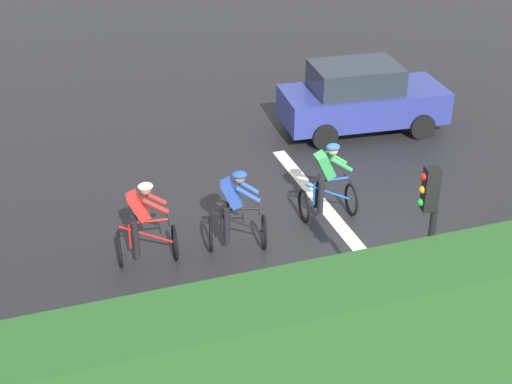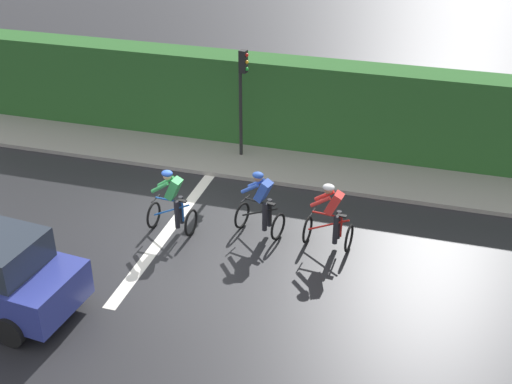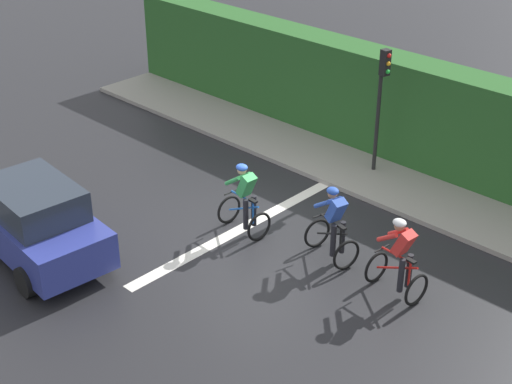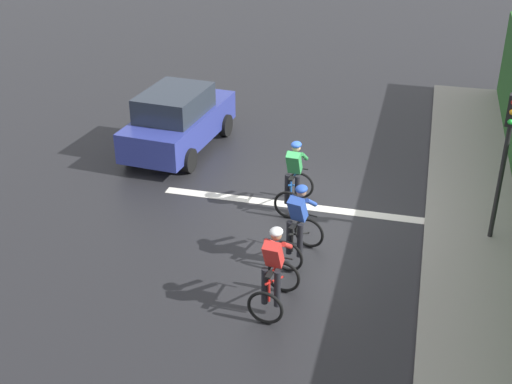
% 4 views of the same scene
% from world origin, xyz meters
% --- Properties ---
extents(ground_plane, '(80.00, 80.00, 0.00)m').
position_xyz_m(ground_plane, '(0.00, 0.00, 0.00)').
color(ground_plane, black).
extents(sidewalk_kerb, '(2.80, 23.04, 0.12)m').
position_xyz_m(sidewalk_kerb, '(-4.11, 2.00, 0.06)').
color(sidewalk_kerb, gray).
rests_on(sidewalk_kerb, ground).
extents(hedge_wall, '(1.10, 23.04, 2.76)m').
position_xyz_m(hedge_wall, '(-5.31, 2.00, 1.38)').
color(hedge_wall, '#265623').
rests_on(hedge_wall, ground).
extents(road_marking_stop_line, '(7.00, 0.30, 0.01)m').
position_xyz_m(road_marking_stop_line, '(0.00, -0.06, 0.00)').
color(road_marking_stop_line, silver).
rests_on(road_marking_stop_line, ground).
extents(cyclist_lead, '(0.78, 1.14, 1.66)m').
position_xyz_m(cyclist_lead, '(-0.11, 3.90, 0.80)').
color(cyclist_lead, black).
rests_on(cyclist_lead, ground).
extents(cyclist_second, '(0.92, 1.21, 1.66)m').
position_xyz_m(cyclist_second, '(-0.22, 2.18, 0.80)').
color(cyclist_second, black).
rests_on(cyclist_second, ground).
extents(cyclist_mid, '(0.75, 1.12, 1.66)m').
position_xyz_m(cyclist_mid, '(0.29, 0.09, 0.80)').
color(cyclist_mid, black).
rests_on(cyclist_mid, ground).
extents(car_navy, '(2.17, 4.24, 1.76)m').
position_xyz_m(car_navy, '(4.03, -2.46, 0.87)').
color(car_navy, navy).
rests_on(car_navy, ground).
extents(traffic_light_near_crossing, '(0.23, 0.31, 3.34)m').
position_xyz_m(traffic_light_near_crossing, '(-4.07, 0.51, 2.22)').
color(traffic_light_near_crossing, black).
rests_on(traffic_light_near_crossing, ground).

